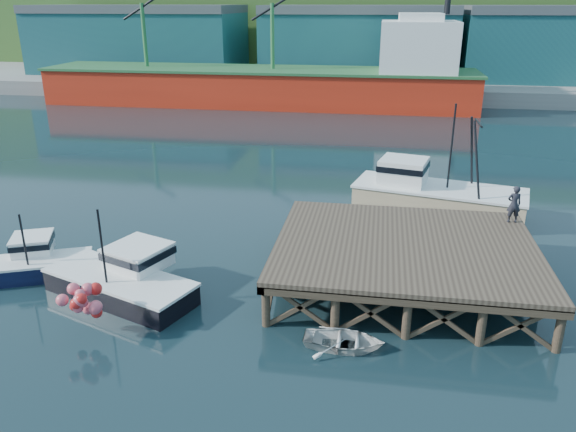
% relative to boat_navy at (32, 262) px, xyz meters
% --- Properties ---
extents(ground, '(300.00, 300.00, 0.00)m').
position_rel_boat_navy_xyz_m(ground, '(12.48, 2.00, -0.70)').
color(ground, black).
rests_on(ground, ground).
extents(wharf, '(12.00, 10.00, 2.62)m').
position_rel_boat_navy_xyz_m(wharf, '(17.98, 1.81, 1.24)').
color(wharf, brown).
rests_on(wharf, ground).
extents(far_quay, '(160.00, 40.00, 2.00)m').
position_rel_boat_navy_xyz_m(far_quay, '(12.48, 72.00, 0.30)').
color(far_quay, gray).
rests_on(far_quay, ground).
extents(warehouse_left, '(32.00, 16.00, 9.00)m').
position_rel_boat_navy_xyz_m(warehouse_left, '(-22.52, 67.00, 5.80)').
color(warehouse_left, '#1A5858').
rests_on(warehouse_left, far_quay).
extents(warehouse_mid, '(28.00, 16.00, 9.00)m').
position_rel_boat_navy_xyz_m(warehouse_mid, '(12.48, 67.00, 5.80)').
color(warehouse_mid, '#1A5858').
rests_on(warehouse_mid, far_quay).
extents(warehouse_right, '(30.00, 16.00, 9.00)m').
position_rel_boat_navy_xyz_m(warehouse_right, '(42.48, 67.00, 5.80)').
color(warehouse_right, '#1A5858').
rests_on(warehouse_right, far_quay).
extents(cargo_ship, '(55.50, 10.00, 13.75)m').
position_rel_boat_navy_xyz_m(cargo_ship, '(4.01, 50.00, 2.61)').
color(cargo_ship, red).
rests_on(cargo_ship, ground).
extents(hillside, '(220.00, 50.00, 22.00)m').
position_rel_boat_navy_xyz_m(hillside, '(12.48, 102.00, 10.30)').
color(hillside, '#2D511E').
rests_on(hillside, ground).
extents(boat_navy, '(5.92, 4.14, 3.48)m').
position_rel_boat_navy_xyz_m(boat_navy, '(0.00, 0.00, 0.00)').
color(boat_navy, black).
rests_on(boat_navy, ground).
extents(boat_black, '(7.76, 6.44, 4.50)m').
position_rel_boat_navy_xyz_m(boat_black, '(5.37, -1.14, 0.13)').
color(boat_black, black).
rests_on(boat_black, ground).
extents(trawler, '(11.03, 6.02, 7.00)m').
position_rel_boat_navy_xyz_m(trawler, '(20.14, 12.00, 0.74)').
color(trawler, '#CCAF84').
rests_on(trawler, ground).
extents(dinghy, '(3.18, 2.29, 0.65)m').
position_rel_boat_navy_xyz_m(dinghy, '(15.59, -3.80, -0.37)').
color(dinghy, silver).
rests_on(dinghy, ground).
extents(dockworker, '(0.76, 0.55, 1.93)m').
position_rel_boat_navy_xyz_m(dockworker, '(23.38, 5.60, 2.39)').
color(dockworker, black).
rests_on(dockworker, wharf).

